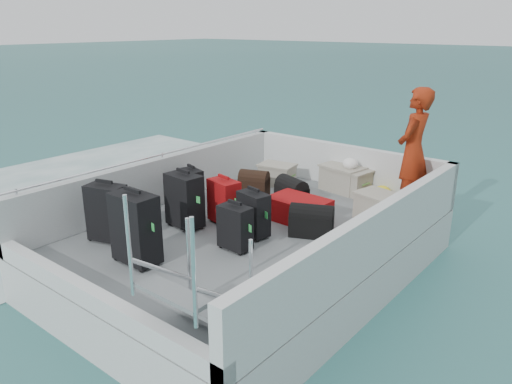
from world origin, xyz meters
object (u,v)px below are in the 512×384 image
suitcase_6 (235,228)px  suitcase_8 (299,209)px  crate_0 (277,175)px  crate_2 (349,182)px  suitcase_5 (224,202)px  suitcase_4 (184,201)px  suitcase_0 (107,213)px  suitcase_2 (192,187)px  suitcase_1 (179,196)px  crate_3 (379,208)px  suitcase_7 (254,215)px  suitcase_3 (135,229)px  crate_1 (343,179)px  passenger (413,151)px

suitcase_6 → suitcase_8: size_ratio=0.68×
crate_0 → crate_2: size_ratio=0.91×
suitcase_5 → suitcase_6: size_ratio=1.11×
suitcase_4 → suitcase_5: (0.31, 0.43, -0.06)m
suitcase_4 → suitcase_6: (0.99, -0.11, -0.09)m
suitcase_0 → suitcase_8: suitcase_0 is taller
suitcase_2 → suitcase_6: suitcase_6 is taller
suitcase_0 → suitcase_1: bearing=71.7°
suitcase_2 → crate_0: (0.43, 1.56, -0.10)m
suitcase_5 → crate_3: suitcase_5 is taller
suitcase_6 → suitcase_7: size_ratio=0.95×
suitcase_7 → suitcase_8: size_ratio=0.72×
suitcase_6 → suitcase_5: bearing=142.5°
suitcase_3 → crate_0: bearing=98.7°
crate_1 → crate_2: 0.14m
suitcase_7 → crate_1: 2.34m
suitcase_4 → crate_0: suitcase_4 is taller
suitcase_3 → suitcase_4: size_ratio=1.13×
suitcase_8 → passenger: passenger is taller
suitcase_5 → crate_3: size_ratio=1.03×
suitcase_5 → suitcase_6: (0.67, -0.54, -0.03)m
crate_1 → passenger: size_ratio=0.36×
suitcase_5 → crate_0: (-0.47, 1.83, -0.14)m
suitcase_2 → suitcase_6: 1.77m
suitcase_6 → passenger: (1.07, 2.58, 0.62)m
suitcase_3 → suitcase_6: (0.63, 0.96, -0.14)m
suitcase_6 → suitcase_4: bearing=174.9°
suitcase_0 → suitcase_3: 0.78m
crate_3 → suitcase_3: bearing=-118.0°
suitcase_0 → suitcase_8: size_ratio=0.90×
suitcase_1 → suitcase_2: size_ratio=1.05×
suitcase_8 → crate_1: size_ratio=1.26×
crate_2 → passenger: (1.06, -0.18, 0.71)m
suitcase_6 → suitcase_0: bearing=-148.8°
suitcase_5 → crate_1: suitcase_5 is taller
crate_0 → suitcase_3: bearing=-81.3°
suitcase_1 → suitcase_8: size_ratio=0.69×
suitcase_3 → crate_1: 3.79m
suitcase_1 → suitcase_2: 0.49m
suitcase_2 → crate_2: bearing=66.0°
suitcase_7 → suitcase_8: suitcase_7 is taller
suitcase_4 → crate_3: suitcase_4 is taller
suitcase_0 → suitcase_7: size_ratio=1.26×
crate_1 → crate_2: (0.14, -0.03, -0.01)m
suitcase_3 → suitcase_2: bearing=118.1°
suitcase_0 → crate_0: 3.19m
suitcase_8 → crate_1: crate_1 is taller
suitcase_0 → suitcase_1: suitcase_0 is taller
suitcase_7 → crate_3: size_ratio=0.98×
crate_1 → crate_2: bearing=-11.5°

